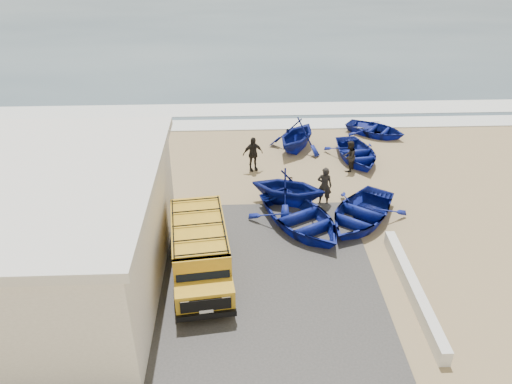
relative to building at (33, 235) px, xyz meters
name	(u,v)px	position (x,y,z in m)	size (l,w,h in m)	color
ground	(260,246)	(7.50, 2.00, -2.16)	(160.00, 160.00, 0.00)	tan
slab	(206,281)	(5.50, 0.00, -2.14)	(12.00, 10.00, 0.05)	#42403D
surf_line	(250,125)	(7.50, 14.00, -2.13)	(180.00, 1.60, 0.06)	white
surf_wash	(249,110)	(7.50, 16.50, -2.14)	(180.00, 2.20, 0.04)	white
building	(33,235)	(0.00, 0.00, 0.00)	(8.40, 9.40, 4.30)	white
parapet	(413,289)	(12.50, -1.00, -1.89)	(0.35, 6.00, 0.55)	silver
van	(200,250)	(5.34, 0.37, -1.06)	(2.42, 4.96, 2.04)	gold
boat_near_left	(301,218)	(9.21, 3.20, -1.69)	(3.24, 4.54, 0.94)	navy
boat_near_right	(360,213)	(11.71, 3.51, -1.72)	(3.04, 4.26, 0.88)	navy
boat_mid_left	(288,187)	(8.86, 5.05, -1.32)	(2.76, 3.20, 1.69)	navy
boat_mid_right	(356,153)	(12.77, 9.17, -1.77)	(2.70, 3.78, 0.78)	navy
boat_far_left	(297,135)	(9.84, 10.54, -1.29)	(2.86, 3.31, 1.75)	navy
boat_far_right	(376,129)	(14.53, 12.26, -1.82)	(2.39, 3.35, 0.69)	navy
fisherman_front	(324,186)	(10.43, 5.04, -1.28)	(0.64, 0.42, 1.76)	black
fisherman_middle	(349,156)	(12.13, 8.04, -1.38)	(0.76, 0.59, 1.57)	black
fisherman_back	(253,154)	(7.45, 8.32, -1.29)	(1.02, 0.42, 1.74)	black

